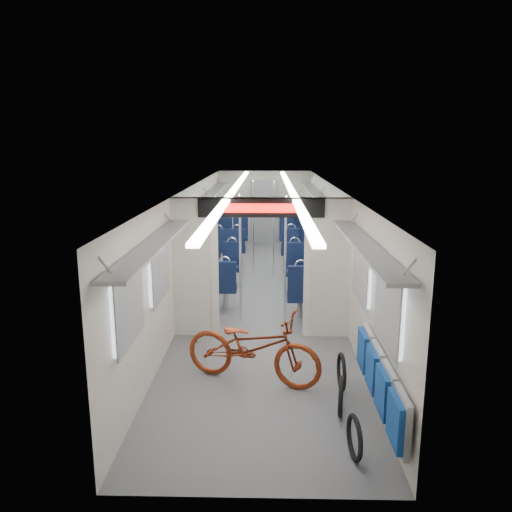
# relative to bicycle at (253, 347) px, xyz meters

# --- Properties ---
(carriage) EXTENTS (12.00, 12.02, 2.31)m
(carriage) POSITION_rel_bicycle_xyz_m (0.09, 3.45, 1.00)
(carriage) COLOR #515456
(carriage) RESTS_ON ground
(bicycle) EXTENTS (2.01, 1.24, 1.00)m
(bicycle) POSITION_rel_bicycle_xyz_m (0.00, 0.00, 0.00)
(bicycle) COLOR maroon
(bicycle) RESTS_ON ground
(flip_bench) EXTENTS (0.12, 2.14, 0.56)m
(flip_bench) POSITION_rel_bicycle_xyz_m (1.44, -1.10, 0.08)
(flip_bench) COLOR gray
(flip_bench) RESTS_ON carriage
(bike_hoop_a) EXTENTS (0.10, 0.48, 0.48)m
(bike_hoop_a) POSITION_rel_bicycle_xyz_m (1.08, -1.68, -0.28)
(bike_hoop_a) COLOR black
(bike_hoop_a) RESTS_ON ground
(bike_hoop_b) EXTENTS (0.14, 0.48, 0.48)m
(bike_hoop_b) POSITION_rel_bicycle_xyz_m (1.06, -0.84, -0.28)
(bike_hoop_b) COLOR black
(bike_hoop_b) RESTS_ON ground
(bike_hoop_c) EXTENTS (0.06, 0.51, 0.51)m
(bike_hoop_c) POSITION_rel_bicycle_xyz_m (1.15, -0.23, -0.27)
(bike_hoop_c) COLOR black
(bike_hoop_c) RESTS_ON ground
(seat_bay_near_left) EXTENTS (0.90, 2.00, 1.08)m
(seat_bay_near_left) POSITION_rel_bicycle_xyz_m (-0.85, 3.85, 0.04)
(seat_bay_near_left) COLOR black
(seat_bay_near_left) RESTS_ON ground
(seat_bay_near_right) EXTENTS (0.94, 2.23, 1.15)m
(seat_bay_near_right) POSITION_rel_bicycle_xyz_m (1.02, 3.42, 0.07)
(seat_bay_near_right) COLOR black
(seat_bay_near_right) RESTS_ON ground
(seat_bay_far_left) EXTENTS (0.91, 2.09, 1.10)m
(seat_bay_far_left) POSITION_rel_bicycle_xyz_m (-0.85, 7.46, 0.05)
(seat_bay_far_left) COLOR black
(seat_bay_far_left) RESTS_ON ground
(seat_bay_far_right) EXTENTS (0.96, 2.32, 1.18)m
(seat_bay_far_right) POSITION_rel_bicycle_xyz_m (1.02, 7.32, 0.08)
(seat_bay_far_right) COLOR black
(seat_bay_far_right) RESTS_ON ground
(stanchion_near_left) EXTENTS (0.04, 0.04, 2.30)m
(stanchion_near_left) POSITION_rel_bicycle_xyz_m (-0.29, 2.35, 0.65)
(stanchion_near_left) COLOR silver
(stanchion_near_left) RESTS_ON ground
(stanchion_near_right) EXTENTS (0.04, 0.04, 2.30)m
(stanchion_near_right) POSITION_rel_bicycle_xyz_m (0.49, 2.10, 0.65)
(stanchion_near_right) COLOR silver
(stanchion_near_right) RESTS_ON ground
(stanchion_far_left) EXTENTS (0.04, 0.04, 2.30)m
(stanchion_far_left) POSITION_rel_bicycle_xyz_m (-0.15, 5.59, 0.65)
(stanchion_far_left) COLOR silver
(stanchion_far_left) RESTS_ON ground
(stanchion_far_right) EXTENTS (0.04, 0.04, 2.30)m
(stanchion_far_right) POSITION_rel_bicycle_xyz_m (0.33, 5.31, 0.65)
(stanchion_far_right) COLOR silver
(stanchion_far_right) RESTS_ON ground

